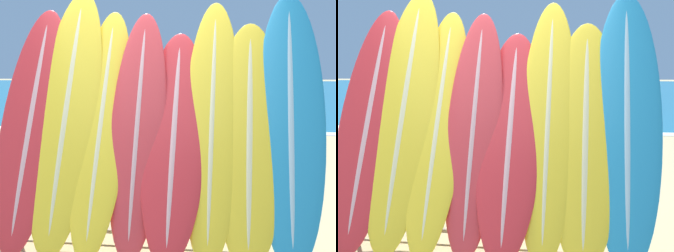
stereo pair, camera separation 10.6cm
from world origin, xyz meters
TOP-DOWN VIEW (x-y plane):
  - ocean_water at (0.00, 37.71)m, footprint 120.00×60.00m
  - surfboard_rack at (0.18, 0.48)m, footprint 2.62×0.04m
  - surfboard_slot_0 at (-0.96, 0.51)m, footprint 0.58×1.10m
  - surfboard_slot_1 at (-0.64, 0.55)m, footprint 0.59×1.18m
  - surfboard_slot_2 at (-0.31, 0.52)m, footprint 0.50×1.13m
  - surfboard_slot_3 at (0.03, 0.49)m, footprint 0.49×0.94m
  - surfboard_slot_4 at (0.35, 0.45)m, footprint 0.56×1.01m
  - surfboard_slot_5 at (0.68, 0.52)m, footprint 0.49×1.06m
  - surfboard_slot_6 at (1.00, 0.48)m, footprint 0.60×0.94m
  - surfboard_slot_7 at (1.34, 0.54)m, footprint 0.57×1.04m
  - person_near_water at (0.98, 2.82)m, footprint 0.21×0.26m
  - person_mid_beach at (-0.87, 7.39)m, footprint 0.29×0.23m
  - person_far_left at (-1.92, 3.43)m, footprint 0.30×0.27m
  - person_far_right at (-0.88, 5.97)m, footprint 0.26×0.24m

SIDE VIEW (x-z plane):
  - ocean_water at x=0.00m, z-range 0.00..0.01m
  - surfboard_rack at x=0.18m, z-range 0.04..1.01m
  - person_far_right at x=-0.88m, z-range 0.07..1.60m
  - person_near_water at x=0.98m, z-range 0.07..1.67m
  - person_mid_beach at x=-0.87m, z-range 0.08..1.83m
  - person_far_left at x=-1.92m, z-range 0.08..1.83m
  - surfboard_slot_4 at x=0.35m, z-range 0.00..1.93m
  - surfboard_slot_6 at x=1.00m, z-range 0.00..2.01m
  - surfboard_slot_3 at x=0.03m, z-range 0.00..2.12m
  - surfboard_slot_2 at x=-0.31m, z-range 0.00..2.15m
  - surfboard_slot_0 at x=-0.96m, z-range 0.00..2.18m
  - surfboard_slot_5 at x=0.68m, z-range 0.00..2.21m
  - surfboard_slot_7 at x=1.34m, z-range 0.00..2.28m
  - surfboard_slot_1 at x=-0.64m, z-range 0.00..2.36m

